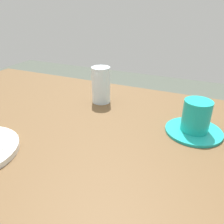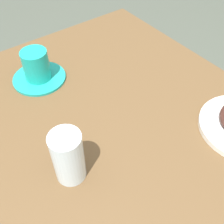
{
  "view_description": "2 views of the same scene",
  "coord_description": "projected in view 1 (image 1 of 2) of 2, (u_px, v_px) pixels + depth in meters",
  "views": [
    {
      "loc": [
        -0.39,
        0.47,
        1.07
      ],
      "look_at": [
        -0.16,
        -0.04,
        0.79
      ],
      "focal_mm": 35.72,
      "sensor_mm": 36.0,
      "label": 1
    },
    {
      "loc": [
        0.22,
        -0.28,
        1.26
      ],
      "look_at": [
        -0.12,
        -0.03,
        0.8
      ],
      "focal_mm": 43.42,
      "sensor_mm": 36.0,
      "label": 2
    }
  ],
  "objects": [
    {
      "name": "coffee_cup",
      "position": [
        196.0,
        120.0,
        0.59
      ],
      "size": [
        0.15,
        0.15,
        0.09
      ],
      "color": "teal",
      "rests_on": "table"
    },
    {
      "name": "table",
      "position": [
        59.0,
        143.0,
        0.7
      ],
      "size": [
        1.17,
        0.73,
        0.75
      ],
      "color": "brown",
      "rests_on": "ground_plane"
    },
    {
      "name": "water_glass",
      "position": [
        101.0,
        85.0,
        0.76
      ],
      "size": [
        0.06,
        0.06,
        0.12
      ],
      "primitive_type": "cylinder",
      "color": "silver",
      "rests_on": "table"
    }
  ]
}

